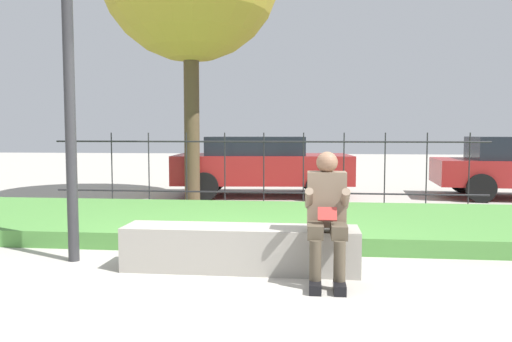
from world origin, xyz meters
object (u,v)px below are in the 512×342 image
Objects in this scene: stone_bench at (240,251)px; street_lamp at (69,64)px; person_seated_reader at (327,211)px; car_parked_center at (261,164)px.

stone_bench is 0.70× the size of street_lamp.
street_lamp is at bearing 170.84° from person_seated_reader.
stone_bench is 0.60× the size of car_parked_center.
car_parked_center is at bearing 76.09° from street_lamp.
stone_bench is 1.96× the size of person_seated_reader.
street_lamp is at bearing -108.76° from car_parked_center.
stone_bench is 2.78m from street_lamp.
street_lamp is (-2.82, 0.45, 1.51)m from person_seated_reader.
car_parked_center is at bearing 93.71° from stone_bench.
person_seated_reader is at bearing -9.16° from street_lamp.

